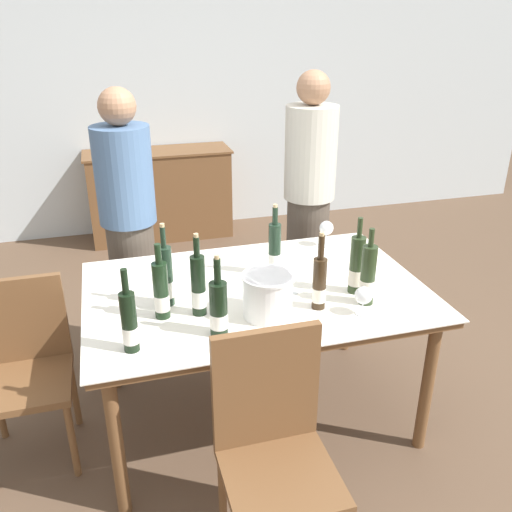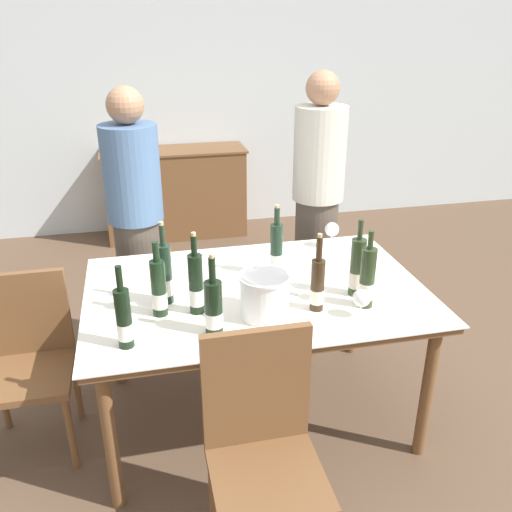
{
  "view_description": "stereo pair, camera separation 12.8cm",
  "coord_description": "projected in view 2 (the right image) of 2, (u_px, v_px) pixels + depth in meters",
  "views": [
    {
      "loc": [
        -0.65,
        -2.28,
        2.02
      ],
      "look_at": [
        0.0,
        0.0,
        0.95
      ],
      "focal_mm": 38.0,
      "sensor_mm": 36.0,
      "label": 1
    },
    {
      "loc": [
        -0.52,
        -2.31,
        2.02
      ],
      "look_at": [
        0.0,
        0.0,
        0.95
      ],
      "focal_mm": 38.0,
      "sensor_mm": 36.0,
      "label": 2
    }
  ],
  "objects": [
    {
      "name": "ground_plane",
      "position": [
        256.0,
        413.0,
        2.99
      ],
      "size": [
        12.0,
        12.0,
        0.0
      ],
      "primitive_type": "plane",
      "color": "brown"
    },
    {
      "name": "back_wall",
      "position": [
        185.0,
        84.0,
        5.13
      ],
      "size": [
        8.0,
        0.1,
        2.8
      ],
      "color": "silver",
      "rests_on": "ground_plane"
    },
    {
      "name": "sideboard_cabinet",
      "position": [
        176.0,
        193.0,
        5.24
      ],
      "size": [
        1.35,
        0.46,
        0.85
      ],
      "color": "brown",
      "rests_on": "ground_plane"
    },
    {
      "name": "dining_table",
      "position": [
        256.0,
        301.0,
        2.7
      ],
      "size": [
        1.66,
        1.1,
        0.77
      ],
      "color": "brown",
      "rests_on": "ground_plane"
    },
    {
      "name": "ice_bucket",
      "position": [
        265.0,
        295.0,
        2.4
      ],
      "size": [
        0.23,
        0.23,
        0.2
      ],
      "color": "white",
      "rests_on": "dining_table"
    },
    {
      "name": "wine_bottle_0",
      "position": [
        367.0,
        280.0,
        2.47
      ],
      "size": [
        0.07,
        0.07,
        0.37
      ],
      "color": "#28381E",
      "rests_on": "dining_table"
    },
    {
      "name": "wine_bottle_1",
      "position": [
        317.0,
        285.0,
        2.44
      ],
      "size": [
        0.06,
        0.06,
        0.37
      ],
      "color": "#332314",
      "rests_on": "dining_table"
    },
    {
      "name": "wine_bottle_2",
      "position": [
        276.0,
        251.0,
        2.77
      ],
      "size": [
        0.07,
        0.07,
        0.38
      ],
      "color": "#1E3323",
      "rests_on": "dining_table"
    },
    {
      "name": "wine_bottle_3",
      "position": [
        196.0,
        285.0,
        2.41
      ],
      "size": [
        0.07,
        0.07,
        0.39
      ],
      "color": "black",
      "rests_on": "dining_table"
    },
    {
      "name": "wine_bottle_4",
      "position": [
        165.0,
        275.0,
        2.5
      ],
      "size": [
        0.07,
        0.07,
        0.4
      ],
      "color": "#1E3323",
      "rests_on": "dining_table"
    },
    {
      "name": "wine_bottle_5",
      "position": [
        159.0,
        289.0,
        2.4
      ],
      "size": [
        0.07,
        0.07,
        0.35
      ],
      "color": "black",
      "rests_on": "dining_table"
    },
    {
      "name": "wine_bottle_6",
      "position": [
        357.0,
        269.0,
        2.57
      ],
      "size": [
        0.07,
        0.07,
        0.38
      ],
      "color": "#28381E",
      "rests_on": "dining_table"
    },
    {
      "name": "wine_bottle_7",
      "position": [
        124.0,
        319.0,
        2.17
      ],
      "size": [
        0.06,
        0.06,
        0.36
      ],
      "color": "black",
      "rests_on": "dining_table"
    },
    {
      "name": "wine_bottle_8",
      "position": [
        214.0,
        308.0,
        2.26
      ],
      "size": [
        0.08,
        0.08,
        0.37
      ],
      "color": "black",
      "rests_on": "dining_table"
    },
    {
      "name": "wine_glass_0",
      "position": [
        332.0,
        230.0,
        3.11
      ],
      "size": [
        0.08,
        0.08,
        0.15
      ],
      "color": "white",
      "rests_on": "dining_table"
    },
    {
      "name": "wine_glass_1",
      "position": [
        362.0,
        299.0,
        2.39
      ],
      "size": [
        0.08,
        0.08,
        0.13
      ],
      "color": "white",
      "rests_on": "dining_table"
    },
    {
      "name": "wine_glass_2",
      "position": [
        293.0,
        277.0,
        2.6
      ],
      "size": [
        0.07,
        0.07,
        0.13
      ],
      "color": "white",
      "rests_on": "dining_table"
    },
    {
      "name": "chair_near_front",
      "position": [
        262.0,
        440.0,
        2.05
      ],
      "size": [
        0.42,
        0.42,
        0.97
      ],
      "color": "brown",
      "rests_on": "ground_plane"
    },
    {
      "name": "chair_left_end",
      "position": [
        27.0,
        353.0,
        2.63
      ],
      "size": [
        0.42,
        0.42,
        0.89
      ],
      "color": "brown",
      "rests_on": "ground_plane"
    },
    {
      "name": "person_host",
      "position": [
        137.0,
        228.0,
        3.26
      ],
      "size": [
        0.33,
        0.33,
        1.66
      ],
      "color": "#51473D",
      "rests_on": "ground_plane"
    },
    {
      "name": "person_guest_left",
      "position": [
        317.0,
        206.0,
        3.54
      ],
      "size": [
        0.33,
        0.33,
        1.71
      ],
      "color": "#51473D",
      "rests_on": "ground_plane"
    }
  ]
}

